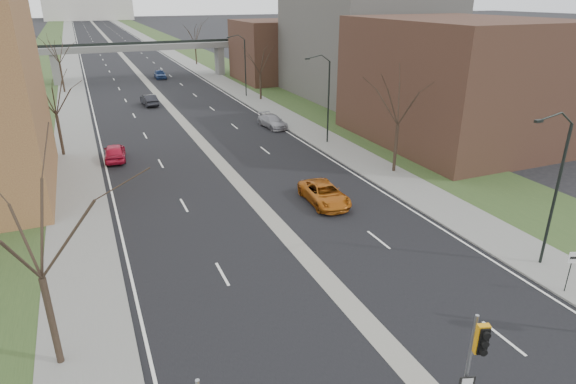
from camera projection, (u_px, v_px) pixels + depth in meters
road_surface at (112, 44)px, 145.26m from camera, size 20.00×600.00×0.01m
median_strip at (112, 44)px, 145.26m from camera, size 1.20×600.00×0.02m
sidewalk_right at (153, 43)px, 149.60m from camera, size 4.00×600.00×0.12m
sidewalk_left at (69, 46)px, 140.88m from camera, size 4.00×600.00×0.12m
grass_verge_right at (172, 42)px, 151.78m from camera, size 8.00×600.00×0.10m
grass_verge_left at (47, 46)px, 138.71m from camera, size 8.00×600.00×0.10m
commercial_block_near at (456, 82)px, 47.99m from camera, size 16.00×20.00×12.00m
commercial_block_mid at (365, 43)px, 69.27m from camera, size 18.00×22.00×15.00m
commercial_block_far at (279, 51)px, 83.35m from camera, size 14.00×14.00×10.00m
pedestrian_bridge at (141, 51)px, 83.92m from camera, size 34.00×3.00×6.45m
streetlight_near at (555, 148)px, 24.20m from camera, size 2.61×0.20×8.70m
streetlight_mid at (322, 74)px, 46.30m from camera, size 2.61×0.20×8.70m
streetlight_far at (239, 48)px, 68.40m from camera, size 2.61×0.20×8.70m
tree_left_a at (28, 218)px, 17.31m from camera, size 7.20×7.20×9.40m
tree_left_b at (52, 89)px, 42.97m from camera, size 6.75×6.75×8.81m
tree_left_c at (57, 45)px, 71.56m from camera, size 7.65×7.65×9.99m
tree_right_a at (400, 94)px, 38.66m from camera, size 7.20×7.20×9.40m
tree_right_b at (260, 58)px, 67.02m from camera, size 6.30×6.30×8.22m
tree_right_c at (194, 30)px, 100.55m from camera, size 7.65×7.65×9.99m
signal_pole_median at (474, 358)px, 15.43m from camera, size 0.64×0.80×4.76m
speed_limit_sign at (571, 264)px, 23.89m from camera, size 0.46×0.21×2.27m
car_left_near at (115, 152)px, 43.85m from camera, size 2.21×4.65×1.54m
car_left_far at (149, 100)px, 65.45m from camera, size 1.97×4.66×1.50m
car_right_near at (324, 194)px, 34.79m from camera, size 2.65×5.34×1.46m
car_right_mid at (272, 121)px, 54.66m from camera, size 2.49×5.00×1.40m
car_right_far at (160, 74)px, 86.27m from camera, size 2.00×4.63×1.56m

